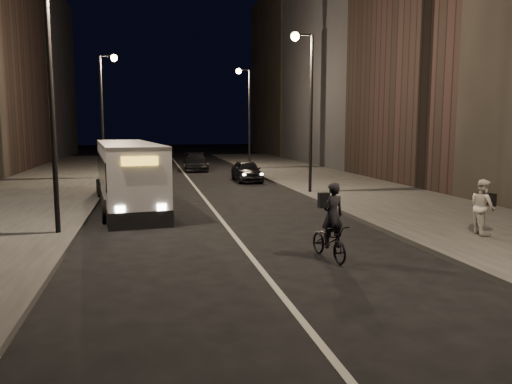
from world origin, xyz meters
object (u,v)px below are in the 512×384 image
streetlight_right_far (246,105)px  car_near (247,171)px  pedestrian_woman (483,207)px  streetlight_left_far (106,99)px  car_far (196,162)px  streetlight_left_near (59,68)px  streetlight_right_mid (306,91)px  city_bus (128,172)px  car_mid (156,161)px  cyclist_on_bicycle (330,234)px

streetlight_right_far → car_near: bearing=-101.0°
pedestrian_woman → car_near: (-4.00, 18.21, -0.35)m
streetlight_left_far → car_far: size_ratio=1.65×
streetlight_left_far → pedestrian_woman: 25.17m
streetlight_left_near → streetlight_left_far: (0.00, 18.00, 0.00)m
streetlight_right_far → pedestrian_woman: 27.59m
streetlight_right_mid → city_bus: size_ratio=0.75×
car_far → pedestrian_woman: bearing=-73.0°
car_near → car_mid: size_ratio=0.97×
streetlight_right_far → car_near: (-1.73, -8.94, -4.67)m
car_near → streetlight_right_far: bearing=78.9°
streetlight_right_mid → streetlight_right_far: bearing=90.0°
cyclist_on_bicycle → car_mid: bearing=89.7°
streetlight_right_far → cyclist_on_bicycle: bearing=-96.6°
city_bus → car_near: size_ratio=2.67×
car_far → streetlight_left_far: bearing=-133.4°
streetlight_left_near → city_bus: 7.25m
streetlight_left_near → pedestrian_woman: size_ratio=4.62×
pedestrian_woman → car_mid: size_ratio=0.42×
streetlight_right_mid → car_mid: streetlight_right_mid is taller
car_far → streetlight_right_mid: bearing=-71.7°
streetlight_right_far → city_bus: streetlight_right_far is taller
city_bus → cyclist_on_bicycle: (5.62, -10.37, -0.86)m
city_bus → streetlight_left_near: bearing=-113.1°
cyclist_on_bicycle → car_far: cyclist_on_bicycle is taller
cyclist_on_bicycle → streetlight_left_near: bearing=141.3°
city_bus → pedestrian_woman: (11.20, -9.08, -0.52)m
streetlight_left_near → cyclist_on_bicycle: 9.78m
streetlight_right_far → cyclist_on_bicycle: streetlight_right_far is taller
car_far → streetlight_left_near: bearing=-101.5°
car_mid → car_far: (3.09, -2.76, 0.03)m
streetlight_right_mid → car_far: streetlight_right_mid is taller
city_bus → cyclist_on_bicycle: 11.83m
streetlight_right_far → pedestrian_woman: (2.27, -27.15, -4.32)m
car_mid → streetlight_left_far: bearing=63.5°
city_bus → cyclist_on_bicycle: city_bus is taller
streetlight_right_far → streetlight_right_mid: bearing=-90.0°
streetlight_right_far → streetlight_left_far: same height
streetlight_left_near → pedestrian_woman: (12.93, -3.15, -4.32)m
city_bus → car_far: 18.70m
streetlight_right_mid → car_far: bearing=104.8°
streetlight_right_far → streetlight_left_near: (-10.66, -24.00, 0.00)m
pedestrian_woman → car_far: bearing=20.3°
streetlight_right_mid → car_near: streetlight_right_mid is taller
streetlight_right_mid → streetlight_left_far: 14.62m
city_bus → cyclist_on_bicycle: size_ratio=5.12×
streetlight_right_mid → streetlight_left_far: (-10.66, 10.00, 0.00)m
streetlight_right_mid → pedestrian_woman: bearing=-78.5°
streetlight_left_far → car_near: size_ratio=2.01×
car_near → car_far: (-2.51, 8.96, 0.02)m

